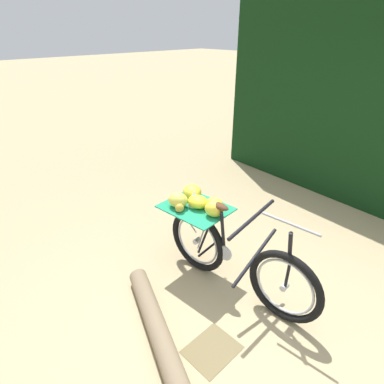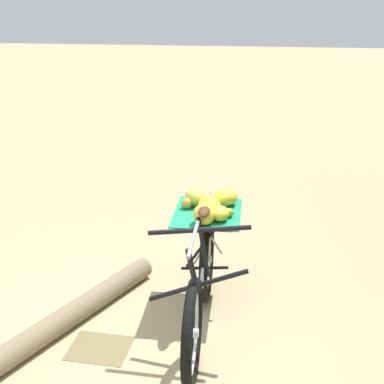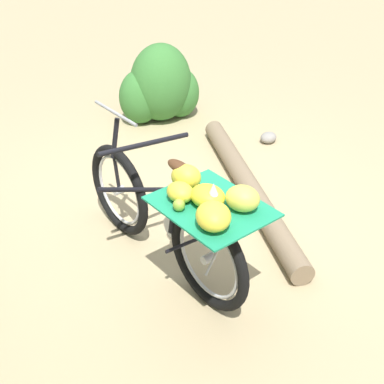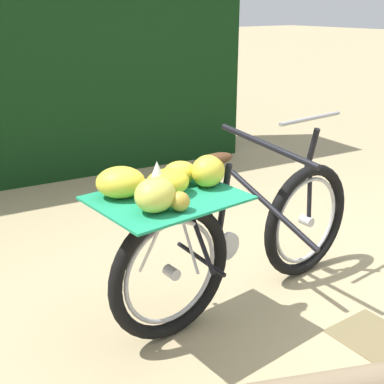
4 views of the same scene
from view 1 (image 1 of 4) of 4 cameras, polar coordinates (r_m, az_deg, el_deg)
name	(u,v)px [view 1 (image 1 of 4)]	position (r m, az deg, el deg)	size (l,w,h in m)	color
ground_plane	(241,318)	(3.31, 8.55, -21.14)	(60.00, 60.00, 0.00)	tan
foliage_hedge	(364,98)	(5.59, 28.05, 14.33)	(4.43, 0.90, 3.02)	black
bicycle	(224,242)	(3.32, 5.68, -8.77)	(0.71, 1.79, 1.03)	black
fallen_log	(175,376)	(2.84, -3.10, -29.54)	(0.18, 0.18, 2.39)	#7F6B51
leaf_litter_patch	(212,350)	(3.07, 3.52, -25.93)	(0.44, 0.36, 0.01)	olive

